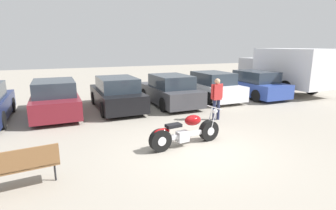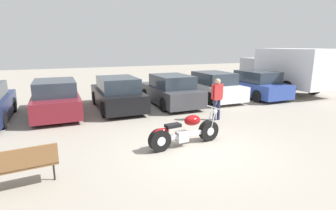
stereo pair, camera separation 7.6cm
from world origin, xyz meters
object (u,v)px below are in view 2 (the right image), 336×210
object	(u,v)px
parked_car_maroon	(56,99)
parked_car_black	(117,94)
person_standing	(217,96)
parked_car_blue	(254,85)
delivery_truck	(286,68)
parked_car_dark_grey	(170,91)
park_bench	(15,165)
motorcycle	(185,132)
parked_car_white	(212,87)

from	to	relation	value
parked_car_maroon	parked_car_black	bearing A→B (deg)	0.16
parked_car_black	person_standing	xyz separation A→B (m)	(3.13, -3.35, 0.28)
parked_car_maroon	parked_car_blue	size ratio (longest dim) A/B	1.00
parked_car_black	parked_car_maroon	bearing A→B (deg)	-179.84
parked_car_maroon	parked_car_blue	xyz separation A→B (m)	(10.30, -0.14, 0.00)
delivery_truck	person_standing	size ratio (longest dim) A/B	3.56
parked_car_maroon	parked_car_blue	distance (m)	10.30
parked_car_dark_grey	park_bench	bearing A→B (deg)	-134.75
parked_car_blue	parked_car_maroon	bearing A→B (deg)	179.24
parked_car_blue	person_standing	xyz separation A→B (m)	(-4.60, -3.20, 0.28)
parked_car_dark_grey	delivery_truck	size ratio (longest dim) A/B	0.73
motorcycle	person_standing	bearing A→B (deg)	39.57
parked_car_dark_grey	parked_car_blue	world-z (taller)	same
motorcycle	delivery_truck	xyz separation A→B (m)	(9.63, 5.53, 1.07)
parked_car_black	parked_car_white	distance (m)	5.16
parked_car_blue	delivery_truck	xyz separation A→B (m)	(2.70, 0.39, 0.80)
parked_car_white	person_standing	world-z (taller)	person_standing
motorcycle	parked_car_white	bearing A→B (deg)	51.61
parked_car_white	parked_car_maroon	bearing A→B (deg)	-178.29
parked_car_dark_grey	delivery_truck	xyz separation A→B (m)	(7.85, 0.37, 0.80)
motorcycle	parked_car_blue	world-z (taller)	parked_car_blue
motorcycle	delivery_truck	world-z (taller)	delivery_truck
person_standing	parked_car_maroon	bearing A→B (deg)	149.67
parked_car_maroon	parked_car_blue	bearing A→B (deg)	-0.76
motorcycle	parked_car_white	size ratio (longest dim) A/B	0.55
parked_car_black	park_bench	xyz separation A→B (m)	(-3.37, -6.12, -0.13)
parked_car_white	parked_car_blue	bearing A→B (deg)	-8.13
park_bench	person_standing	size ratio (longest dim) A/B	0.99
parked_car_maroon	parked_car_white	bearing A→B (deg)	1.71
delivery_truck	park_bench	size ratio (longest dim) A/B	3.59
parked_car_white	motorcycle	bearing A→B (deg)	-128.39
parked_car_maroon	motorcycle	bearing A→B (deg)	-57.48
parked_car_maroon	person_standing	size ratio (longest dim) A/B	2.60
parked_car_dark_grey	parked_car_white	distance (m)	2.60
motorcycle	parked_car_dark_grey	size ratio (longest dim) A/B	0.55
parked_car_black	park_bench	size ratio (longest dim) A/B	2.62
parked_car_black	parked_car_white	bearing A→B (deg)	2.48
park_bench	parked_car_black	bearing A→B (deg)	61.16
parked_car_blue	person_standing	distance (m)	5.61
parked_car_maroon	park_bench	world-z (taller)	parked_car_maroon
parked_car_maroon	delivery_truck	xyz separation A→B (m)	(13.00, 0.26, 0.80)
motorcycle	park_bench	bearing A→B (deg)	-168.65
parked_car_dark_grey	person_standing	size ratio (longest dim) A/B	2.60
parked_car_black	park_bench	world-z (taller)	parked_car_black
park_bench	person_standing	distance (m)	7.08
parked_car_white	delivery_truck	bearing A→B (deg)	0.27
parked_car_white	park_bench	distance (m)	10.62
person_standing	parked_car_black	bearing A→B (deg)	133.10
parked_car_dark_grey	parked_car_white	bearing A→B (deg)	7.62
parked_car_white	parked_car_blue	distance (m)	2.60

